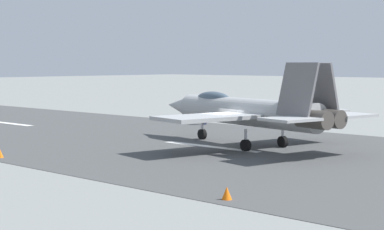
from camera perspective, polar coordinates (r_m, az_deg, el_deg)
The scene contains 6 objects.
ground_plane at distance 42.11m, azimuth 2.60°, elevation -2.95°, with size 400.00×400.00×0.00m, color gray.
runway_strip at distance 42.10m, azimuth 2.62°, elevation -2.94°, with size 240.00×26.00×0.02m.
fighter_jet at distance 42.79m, azimuth 4.87°, elevation 0.37°, with size 17.66×14.71×5.58m.
crew_person at distance 57.87m, azimuth 1.09°, elevation -0.04°, with size 0.46×0.62×1.70m.
marker_cone_near at distance 26.29m, azimuth 3.10°, elevation -6.94°, with size 0.44×0.44×0.55m, color orange.
marker_cone_mid at distance 39.37m, azimuth -16.65°, elevation -3.27°, with size 0.44×0.44×0.55m, color orange.
Camera 1 is at (-26.80, 32.01, 5.53)m, focal length 60.24 mm.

